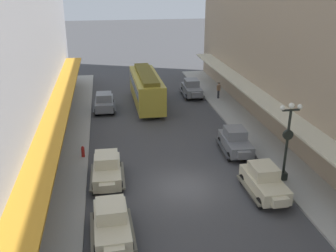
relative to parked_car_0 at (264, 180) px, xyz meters
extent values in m
plane|color=#424244|center=(-4.55, 1.56, -0.94)|extent=(200.00, 200.00, 0.00)
cube|color=#A8A59E|center=(-12.05, 1.56, -0.87)|extent=(3.00, 60.00, 0.15)
cube|color=#A8A59E|center=(2.95, 1.56, -0.87)|extent=(3.00, 60.00, 0.15)
cube|color=orange|center=(-12.65, 1.56, 2.06)|extent=(1.80, 54.00, 0.16)
cube|color=beige|center=(3.55, 1.56, 2.06)|extent=(1.80, 54.00, 0.16)
cube|color=beige|center=(0.00, -0.03, -0.20)|extent=(1.75, 3.92, 0.80)
cube|color=beige|center=(0.00, 0.22, 0.55)|extent=(1.46, 1.72, 0.70)
cube|color=#8C9EA8|center=(0.00, 0.22, 0.55)|extent=(1.39, 1.68, 0.42)
cube|color=beige|center=(0.03, -2.16, -0.15)|extent=(0.94, 0.37, 0.52)
cube|color=#6D6856|center=(0.95, -0.02, -0.52)|extent=(0.28, 3.51, 0.12)
cube|color=#6D6856|center=(-0.95, -0.05, -0.52)|extent=(0.28, 3.51, 0.12)
cylinder|color=black|center=(0.83, -1.39, -0.60)|extent=(0.23, 0.68, 0.68)
cylinder|color=black|center=(-0.79, -1.41, -0.60)|extent=(0.23, 0.68, 0.68)
cylinder|color=black|center=(0.79, 1.34, -0.60)|extent=(0.23, 0.68, 0.68)
cylinder|color=black|center=(-0.82, 1.32, -0.60)|extent=(0.23, 0.68, 0.68)
cube|color=slate|center=(-9.24, 17.19, -0.20)|extent=(1.77, 3.93, 0.80)
cube|color=slate|center=(-9.24, 16.94, 0.55)|extent=(1.47, 1.73, 0.70)
cube|color=#8C9EA8|center=(-9.24, 16.94, 0.55)|extent=(1.40, 1.69, 0.42)
cube|color=slate|center=(-9.20, 19.32, -0.15)|extent=(0.94, 0.38, 0.52)
cube|color=#393A3D|center=(-10.19, 17.21, -0.52)|extent=(0.30, 3.51, 0.12)
cube|color=#393A3D|center=(-8.29, 17.17, -0.52)|extent=(0.30, 3.51, 0.12)
cylinder|color=black|center=(-10.02, 18.57, -0.60)|extent=(0.23, 0.68, 0.68)
cylinder|color=black|center=(-8.41, 18.54, -0.60)|extent=(0.23, 0.68, 0.68)
cylinder|color=black|center=(-10.07, 15.84, -0.60)|extent=(0.23, 0.68, 0.68)
cylinder|color=black|center=(-8.46, 15.81, -0.60)|extent=(0.23, 0.68, 0.68)
cube|color=slate|center=(0.25, 5.91, -0.20)|extent=(1.89, 3.98, 0.80)
cube|color=slate|center=(0.26, 6.16, 0.55)|extent=(1.52, 1.77, 0.70)
cube|color=#8C9EA8|center=(0.26, 6.16, 0.55)|extent=(1.45, 1.73, 0.42)
cube|color=slate|center=(0.14, 3.78, -0.15)|extent=(0.95, 0.41, 0.52)
cube|color=#393A3D|center=(1.20, 5.86, -0.52)|extent=(0.41, 3.52, 0.12)
cube|color=#393A3D|center=(-0.70, 5.95, -0.52)|extent=(0.41, 3.52, 0.12)
cylinder|color=black|center=(0.99, 4.50, -0.60)|extent=(0.25, 0.69, 0.68)
cylinder|color=black|center=(-0.63, 4.58, -0.60)|extent=(0.25, 0.69, 0.68)
cylinder|color=black|center=(1.12, 7.23, -0.60)|extent=(0.25, 0.69, 0.68)
cylinder|color=black|center=(-0.49, 7.31, -0.60)|extent=(0.25, 0.69, 0.68)
cube|color=beige|center=(-9.11, -2.67, -0.20)|extent=(1.82, 3.95, 0.80)
cube|color=beige|center=(-9.12, -2.42, 0.55)|extent=(1.49, 1.74, 0.70)
cube|color=#8C9EA8|center=(-9.12, -2.42, 0.55)|extent=(1.42, 1.71, 0.42)
cube|color=#6D6856|center=(-8.16, -2.65, -0.52)|extent=(0.35, 3.52, 0.12)
cube|color=#6D6856|center=(-10.06, -2.70, -0.52)|extent=(0.35, 3.52, 0.12)
cylinder|color=black|center=(-8.26, -4.01, -0.60)|extent=(0.24, 0.69, 0.68)
cylinder|color=black|center=(-9.88, -4.06, -0.60)|extent=(0.24, 0.69, 0.68)
cylinder|color=black|center=(-8.35, -1.29, -0.60)|extent=(0.24, 0.69, 0.68)
cylinder|color=black|center=(-9.96, -1.34, -0.60)|extent=(0.24, 0.69, 0.68)
cube|color=slate|center=(0.27, 20.48, -0.20)|extent=(1.80, 3.94, 0.80)
cube|color=slate|center=(0.28, 20.73, 0.55)|extent=(1.48, 1.74, 0.70)
cube|color=#8C9EA8|center=(0.28, 20.73, 0.55)|extent=(1.41, 1.70, 0.42)
cube|color=slate|center=(0.22, 18.35, -0.15)|extent=(0.94, 0.38, 0.52)
cube|color=#393A3D|center=(1.22, 20.46, -0.52)|extent=(0.33, 3.51, 0.12)
cube|color=#393A3D|center=(-0.68, 20.51, -0.52)|extent=(0.33, 3.51, 0.12)
cylinder|color=black|center=(1.04, 19.10, -0.60)|extent=(0.24, 0.69, 0.68)
cylinder|color=black|center=(-0.57, 19.14, -0.60)|extent=(0.24, 0.69, 0.68)
cylinder|color=black|center=(1.11, 21.83, -0.60)|extent=(0.24, 0.69, 0.68)
cylinder|color=black|center=(-0.50, 21.87, -0.60)|extent=(0.24, 0.69, 0.68)
cube|color=beige|center=(-9.23, 3.06, -0.20)|extent=(1.76, 3.93, 0.80)
cube|color=beige|center=(-9.23, 3.31, 0.55)|extent=(1.47, 1.72, 0.70)
cube|color=#8C9EA8|center=(-9.23, 3.31, 0.55)|extent=(1.39, 1.69, 0.42)
cube|color=beige|center=(-9.27, 0.93, -0.15)|extent=(0.94, 0.37, 0.52)
cube|color=#6D6856|center=(-8.28, 3.04, -0.52)|extent=(0.30, 3.51, 0.12)
cube|color=#6D6856|center=(-10.18, 3.07, -0.52)|extent=(0.30, 3.51, 0.12)
cylinder|color=black|center=(-8.45, 1.68, -0.60)|extent=(0.23, 0.68, 0.68)
cylinder|color=black|center=(-10.06, 1.71, -0.60)|extent=(0.23, 0.68, 0.68)
cylinder|color=black|center=(-8.41, 4.41, -0.60)|extent=(0.23, 0.68, 0.68)
cylinder|color=black|center=(-10.02, 4.44, -0.60)|extent=(0.23, 0.68, 0.68)
cube|color=gold|center=(-4.99, 18.12, 0.81)|extent=(2.61, 9.63, 2.70)
cube|color=brown|center=(-4.99, 18.12, 2.34)|extent=(1.60, 8.66, 0.36)
cube|color=#8C9EA8|center=(-4.99, 18.12, 1.28)|extent=(2.62, 8.86, 0.95)
cube|color=black|center=(-5.02, 21.00, -0.74)|extent=(2.01, 1.22, 0.40)
cube|color=black|center=(-4.95, 15.24, -0.74)|extent=(2.01, 1.22, 0.40)
cube|color=black|center=(1.85, 1.26, -0.54)|extent=(0.44, 0.44, 0.50)
cylinder|color=black|center=(1.85, 1.26, 1.81)|extent=(0.16, 0.16, 4.20)
cube|color=black|center=(1.85, 1.26, 3.91)|extent=(1.10, 0.10, 0.10)
sphere|color=white|center=(1.30, 1.26, 4.09)|extent=(0.32, 0.32, 0.32)
sphere|color=white|center=(2.40, 1.26, 4.09)|extent=(0.32, 0.32, 0.32)
sphere|color=white|center=(1.85, 1.26, 4.19)|extent=(0.36, 0.36, 0.36)
cylinder|color=black|center=(1.85, 1.26, 2.31)|extent=(0.64, 0.18, 0.64)
cylinder|color=silver|center=(1.85, 1.36, 2.31)|extent=(0.56, 0.02, 0.56)
cylinder|color=#B21E19|center=(-10.90, 6.75, -0.44)|extent=(0.24, 0.24, 0.70)
sphere|color=#B21E19|center=(-10.90, 6.75, -0.07)|extent=(0.20, 0.20, 0.20)
cylinder|color=#2D2D33|center=(2.81, 18.89, -0.37)|extent=(0.24, 0.24, 0.85)
cube|color=#8C6647|center=(2.81, 18.89, 0.34)|extent=(0.36, 0.22, 0.56)
sphere|color=tan|center=(2.81, 18.89, 0.74)|extent=(0.22, 0.22, 0.22)
cylinder|color=black|center=(2.81, 18.89, 0.86)|extent=(0.28, 0.28, 0.04)
cylinder|color=slate|center=(-13.01, 18.41, -0.37)|extent=(0.24, 0.24, 0.85)
cube|color=#8C6647|center=(-13.01, 18.41, 0.34)|extent=(0.36, 0.22, 0.56)
sphere|color=brown|center=(-13.01, 18.41, 0.74)|extent=(0.22, 0.22, 0.22)
cylinder|color=black|center=(-13.01, 18.41, 0.86)|extent=(0.28, 0.28, 0.04)
camera|label=1|loc=(-8.97, -18.67, 11.32)|focal=40.64mm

